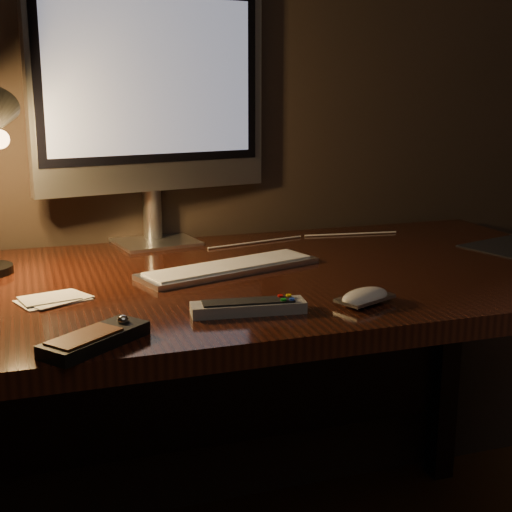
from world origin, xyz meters
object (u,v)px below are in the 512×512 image
object	(u,v)px
keyboard	(229,267)
mouse	(365,299)
media_remote	(95,339)
tv_remote	(248,307)
desk	(211,327)
monitor	(151,95)

from	to	relation	value
keyboard	mouse	size ratio (longest dim) A/B	3.72
keyboard	media_remote	world-z (taller)	media_remote
mouse	media_remote	distance (m)	0.46
keyboard	media_remote	distance (m)	0.46
keyboard	tv_remote	bearing A→B (deg)	-116.99
mouse	tv_remote	xyz separation A→B (m)	(-0.20, 0.02, 0.00)
desk	media_remote	distance (m)	0.49
keyboard	tv_remote	size ratio (longest dim) A/B	1.97
monitor	desk	bearing A→B (deg)	-86.79
desk	keyboard	size ratio (longest dim) A/B	4.22
mouse	monitor	bearing A→B (deg)	89.67
mouse	desk	bearing A→B (deg)	96.24
keyboard	mouse	world-z (taller)	mouse
monitor	media_remote	bearing A→B (deg)	-118.41
desk	media_remote	size ratio (longest dim) A/B	9.50
desk	monitor	world-z (taller)	monitor
monitor	mouse	world-z (taller)	monitor
desk	monitor	size ratio (longest dim) A/B	2.77
tv_remote	media_remote	bearing A→B (deg)	-156.05
monitor	media_remote	xyz separation A→B (m)	(-0.21, -0.64, -0.33)
tv_remote	mouse	bearing A→B (deg)	2.36
desk	keyboard	bearing A→B (deg)	-50.75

